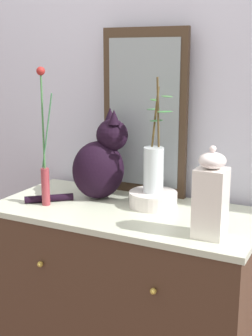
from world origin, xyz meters
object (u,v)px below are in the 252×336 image
object	(u,v)px
mirror_leaning	(144,113)
jar_lidded_porcelain	(211,196)
sideboard	(126,301)
bowl_porcelain	(153,199)
vase_slim_green	(45,162)
vase_glass_clear	(154,165)
cat_sitting	(101,162)

from	to	relation	value
mirror_leaning	jar_lidded_porcelain	size ratio (longest dim) A/B	2.27
sideboard	jar_lidded_porcelain	world-z (taller)	jar_lidded_porcelain
sideboard	bowl_porcelain	size ratio (longest dim) A/B	5.44
mirror_leaning	vase_slim_green	bearing A→B (deg)	-130.66
vase_glass_clear	vase_slim_green	bearing A→B (deg)	-155.26
bowl_porcelain	vase_glass_clear	size ratio (longest dim) A/B	0.43
vase_glass_clear	bowl_porcelain	bearing A→B (deg)	-114.48
sideboard	jar_lidded_porcelain	xyz separation A→B (m)	(0.41, -0.14, 0.58)
cat_sitting	jar_lidded_porcelain	world-z (taller)	cat_sitting
vase_glass_clear	jar_lidded_porcelain	xyz separation A→B (m)	(0.32, -0.23, -0.03)
sideboard	jar_lidded_porcelain	bearing A→B (deg)	-18.82
bowl_porcelain	jar_lidded_porcelain	bearing A→B (deg)	-35.45
sideboard	vase_slim_green	size ratio (longest dim) A/B	1.92
mirror_leaning	cat_sitting	size ratio (longest dim) A/B	1.85
cat_sitting	bowl_porcelain	world-z (taller)	cat_sitting
vase_slim_green	bowl_porcelain	bearing A→B (deg)	24.60
mirror_leaning	vase_slim_green	world-z (taller)	mirror_leaning
vase_slim_green	vase_glass_clear	distance (m)	0.47
sideboard	bowl_porcelain	world-z (taller)	bowl_porcelain
sideboard	bowl_porcelain	bearing A→B (deg)	45.98
mirror_leaning	vase_slim_green	xyz separation A→B (m)	(-0.31, -0.36, -0.19)
mirror_leaning	cat_sitting	distance (m)	0.30
mirror_leaning	vase_glass_clear	bearing A→B (deg)	-53.36
sideboard	vase_glass_clear	size ratio (longest dim) A/B	2.32
mirror_leaning	jar_lidded_porcelain	distance (m)	0.63
mirror_leaning	bowl_porcelain	distance (m)	0.40
vase_slim_green	jar_lidded_porcelain	distance (m)	0.75
mirror_leaning	vase_slim_green	distance (m)	0.51
mirror_leaning	bowl_porcelain	xyz separation A→B (m)	(0.12, -0.16, -0.35)
sideboard	vase_slim_green	xyz separation A→B (m)	(-0.34, -0.10, 0.62)
cat_sitting	jar_lidded_porcelain	xyz separation A→B (m)	(0.58, -0.23, -0.02)
sideboard	mirror_leaning	distance (m)	0.85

